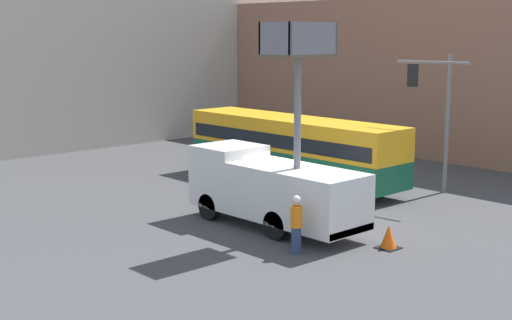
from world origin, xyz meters
TOP-DOWN VIEW (x-y plane):
  - ground_plane at (0.00, 0.00)m, footprint 120.00×120.00m
  - building_backdrop_side at (19.67, 5.04)m, footprint 10.00×28.00m
  - utility_truck at (-1.16, -0.84)m, footprint 2.27×7.16m
  - city_bus at (4.80, 4.00)m, footprint 2.55×11.67m
  - traffic_light_pole at (7.22, -1.98)m, footprint 3.46×3.21m
  - road_worker_near_truck at (-2.77, -3.58)m, footprint 0.38×0.38m
  - road_worker_directing at (1.65, 0.44)m, footprint 0.38×0.38m
  - traffic_cone_near_truck at (-0.17, -5.24)m, footprint 0.69×0.69m

SIDE VIEW (x-z plane):
  - ground_plane at x=0.00m, z-range 0.00..0.00m
  - traffic_cone_near_truck at x=-0.17m, z-range -0.02..0.76m
  - road_worker_directing at x=1.65m, z-range 0.01..1.89m
  - road_worker_near_truck at x=-2.77m, z-range 0.01..1.90m
  - utility_truck at x=-1.16m, z-range -2.06..5.22m
  - city_bus at x=4.80m, z-range 0.29..3.37m
  - traffic_light_pole at x=7.22m, z-range 1.06..7.09m
  - building_backdrop_side at x=19.67m, z-range 0.00..8.89m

